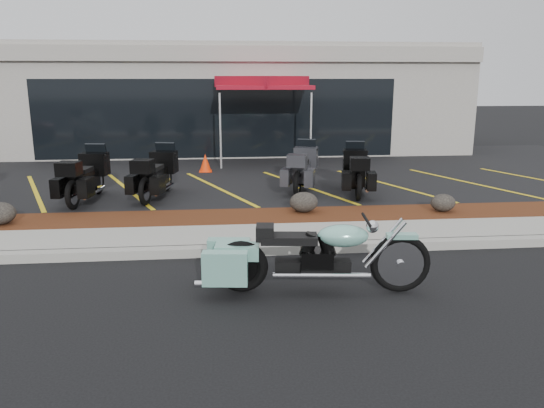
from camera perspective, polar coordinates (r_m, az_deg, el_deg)
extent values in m
plane|color=black|center=(7.96, -5.87, -7.58)|extent=(90.00, 90.00, 0.00)
cube|color=gray|center=(8.78, -5.87, -5.02)|extent=(24.00, 0.25, 0.15)
cube|color=gray|center=(9.45, -5.86, -3.67)|extent=(24.00, 1.20, 0.15)
cube|color=#381B0C|center=(10.60, -5.85, -1.74)|extent=(24.00, 1.20, 0.16)
cube|color=black|center=(15.87, -5.81, 3.34)|extent=(26.00, 9.60, 0.15)
cube|color=gray|center=(21.95, -5.91, 11.19)|extent=(18.00, 8.00, 4.00)
cube|color=black|center=(18.00, -5.91, 9.11)|extent=(12.00, 0.06, 2.60)
cube|color=gray|center=(17.94, -6.07, 15.81)|extent=(18.00, 0.30, 0.50)
ellipsoid|color=black|center=(10.84, 3.43, 0.21)|extent=(0.58, 0.49, 0.41)
ellipsoid|color=black|center=(11.43, 17.92, 0.13)|extent=(0.51, 0.42, 0.36)
cone|color=#EF3307|center=(15.68, -7.18, 4.42)|extent=(0.44, 0.44, 0.51)
cylinder|color=silver|center=(16.39, -6.48, 7.89)|extent=(0.06, 0.06, 2.25)
cylinder|color=silver|center=(16.01, 3.23, 7.82)|extent=(0.06, 0.06, 2.25)
cylinder|color=silver|center=(19.06, -4.64, 8.70)|extent=(0.06, 0.06, 2.25)
cylinder|color=silver|center=(18.73, 3.72, 8.64)|extent=(0.06, 0.06, 2.25)
cube|color=maroon|center=(17.43, -1.06, 12.49)|extent=(3.49, 3.49, 0.12)
cube|color=maroon|center=(17.42, -1.06, 13.04)|extent=(2.98, 2.98, 0.34)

